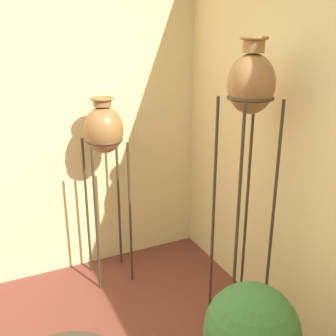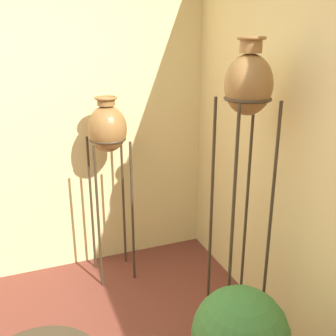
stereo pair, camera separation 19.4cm
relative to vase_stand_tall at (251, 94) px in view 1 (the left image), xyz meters
The scene contains 2 objects.
vase_stand_tall is the anchor object (origin of this frame).
vase_stand_medium 1.19m from the vase_stand_tall, 123.88° to the left, with size 0.30×0.30×1.52m.
Camera 1 is at (0.05, -1.32, 1.95)m, focal length 42.00 mm.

